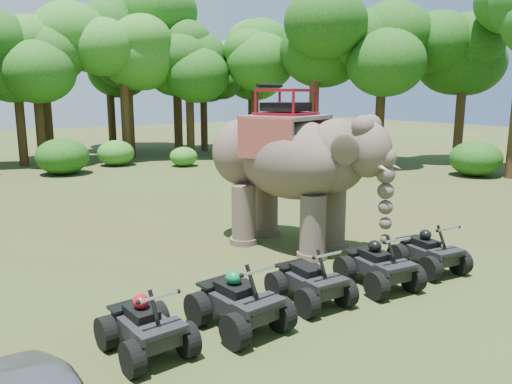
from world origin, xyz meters
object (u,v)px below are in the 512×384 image
at_px(atv_1, 239,294).
at_px(atv_4, 429,246).
at_px(elephant, 289,167).
at_px(atv_2, 310,274).
at_px(atv_0, 145,319).
at_px(atv_3, 379,259).

bearing_deg(atv_1, atv_4, -5.74).
bearing_deg(atv_1, elephant, 36.98).
distance_m(atv_1, atv_2, 1.85).
bearing_deg(atv_0, atv_2, -3.48).
relative_size(atv_0, atv_2, 0.99).
relative_size(atv_2, atv_3, 0.96).
xyz_separation_m(elephant, atv_4, (1.63, -3.58, -1.65)).
xyz_separation_m(atv_0, atv_4, (7.29, -0.12, 0.01)).
height_order(atv_0, atv_2, atv_2).
xyz_separation_m(elephant, atv_3, (-0.19, -3.61, -1.62)).
distance_m(elephant, atv_4, 4.26).
relative_size(atv_1, atv_2, 1.08).
xyz_separation_m(elephant, atv_2, (-2.03, -3.42, -1.65)).
height_order(atv_2, atv_3, atv_3).
xyz_separation_m(atv_0, atv_2, (3.63, 0.04, 0.01)).
xyz_separation_m(atv_0, atv_1, (1.78, -0.10, 0.06)).
bearing_deg(atv_0, elephant, 27.31).
bearing_deg(atv_3, atv_1, -173.52).
bearing_deg(atv_1, atv_3, -6.30).
distance_m(elephant, atv_1, 5.50).
relative_size(elephant, atv_2, 3.23).
bearing_deg(atv_0, atv_4, -5.04).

